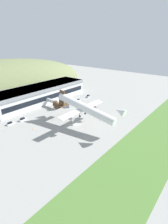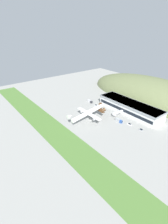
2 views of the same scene
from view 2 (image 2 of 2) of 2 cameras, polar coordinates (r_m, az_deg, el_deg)
The scene contains 14 objects.
ground_plane at distance 178.46m, azimuth 1.99°, elevation -2.77°, with size 342.89×342.89×0.00m, color gray.
grass_strip_foreground at distance 159.86m, azimuth -8.94°, elevation -6.94°, with size 308.61×24.51×0.08m, color #4C7533.
hill_backdrop at distance 247.73m, azimuth 21.77°, elevation 3.97°, with size 205.12×77.39×53.70m, color #667047.
terminal_building at distance 198.45m, azimuth 14.71°, elevation 1.66°, with size 74.86×21.16×11.84m.
jetway_0 at distance 188.18m, azimuth 10.82°, elevation -0.25°, with size 3.38×13.50×5.43m.
cargo_airplane at distance 170.23m, azimuth 1.34°, elevation -0.33°, with size 33.01×46.35×12.47m.
service_car_0 at distance 176.39m, azimuth 14.64°, elevation -3.88°, with size 4.61×1.69×1.41m.
service_car_1 at distance 210.41m, azimuth 3.96°, elevation 2.15°, with size 4.10×1.89×1.46m.
service_car_2 at distance 204.98m, azimuth 5.15°, elevation 1.43°, with size 4.72×2.22×1.59m.
service_car_3 at distance 170.27m, azimuth 18.13°, elevation -5.55°, with size 3.93×1.99×1.63m.
fuel_truck at distance 178.99m, azimuth 11.30°, elevation -2.72°, with size 8.26×2.50×2.91m.
box_truck at distance 219.37m, azimuth 1.97°, elevation 3.49°, with size 8.12×3.08×2.90m.
traffic_cone_0 at distance 181.50m, azimuth 4.87°, elevation -2.22°, with size 0.52×0.52×0.58m.
traffic_cone_1 at distance 199.04m, azimuth 1.67°, elevation 0.61°, with size 0.52×0.52×0.58m.
Camera 2 is at (119.00, -100.05, 87.62)m, focal length 28.00 mm.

